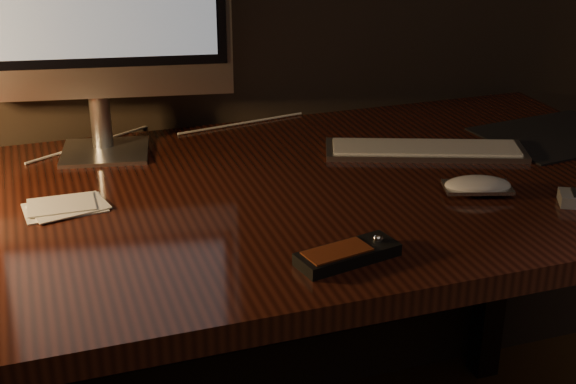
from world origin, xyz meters
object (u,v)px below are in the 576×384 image
object	(u,v)px
mouse	(477,188)
media_remote	(348,254)
desk	(226,246)
keyboard	(425,150)

from	to	relation	value
mouse	media_remote	xyz separation A→B (m)	(-0.30, -0.15, -0.00)
desk	mouse	world-z (taller)	mouse
desk	mouse	bearing A→B (deg)	-26.54
keyboard	media_remote	xyz separation A→B (m)	(-0.30, -0.35, 0.00)
desk	keyboard	size ratio (longest dim) A/B	4.26
desk	keyboard	distance (m)	0.42
keyboard	media_remote	distance (m)	0.46
keyboard	media_remote	world-z (taller)	media_remote
mouse	media_remote	world-z (taller)	media_remote
desk	media_remote	world-z (taller)	media_remote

